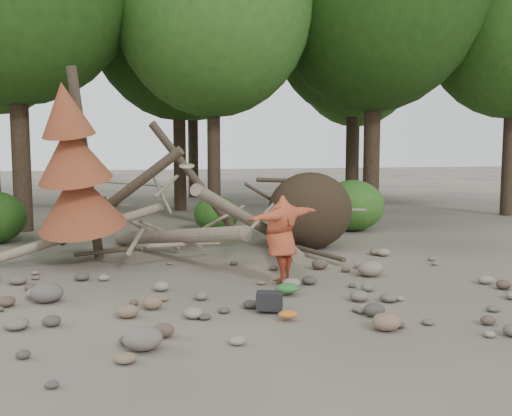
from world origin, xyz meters
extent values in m
plane|color=#514C44|center=(0.00, 0.00, 0.00)|extent=(120.00, 120.00, 0.00)
ellipsoid|color=#332619|center=(2.60, 4.30, 0.99)|extent=(2.20, 1.87, 1.98)
cylinder|color=gray|center=(-1.00, 3.70, 0.55)|extent=(2.61, 5.11, 1.08)
cylinder|color=gray|center=(0.80, 4.20, 0.90)|extent=(3.18, 3.71, 1.90)
cylinder|color=brown|center=(-2.20, 4.60, 1.40)|extent=(3.08, 1.91, 2.49)
cylinder|color=gray|center=(1.60, 3.50, 0.35)|extent=(1.13, 4.98, 0.43)
cylinder|color=brown|center=(-0.30, 4.80, 1.80)|extent=(2.39, 1.03, 2.89)
cylinder|color=gray|center=(-3.00, 4.00, 0.70)|extent=(3.71, 0.86, 1.20)
cylinder|color=#4C3F30|center=(-2.50, 3.50, 0.30)|extent=(1.52, 1.70, 0.49)
cylinder|color=gray|center=(0.20, 4.40, 0.80)|extent=(1.57, 0.85, 0.69)
cylinder|color=#4C3F30|center=(1.80, 4.90, 1.20)|extent=(1.92, 1.25, 1.10)
cylinder|color=gray|center=(-1.20, 4.20, 1.50)|extent=(0.37, 1.42, 0.85)
cylinder|color=#4C3F30|center=(2.20, 3.20, 0.15)|extent=(0.79, 2.54, 0.12)
cylinder|color=gray|center=(-0.80, 3.10, 0.45)|extent=(1.78, 1.11, 0.29)
cylinder|color=#4C3F30|center=(-2.90, 3.80, 2.20)|extent=(0.67, 1.13, 4.35)
cone|color=brown|center=(-3.06, 3.49, 1.50)|extent=(2.06, 2.13, 1.86)
cone|color=brown|center=(-3.16, 3.28, 2.50)|extent=(1.71, 1.78, 1.65)
cone|color=brown|center=(-3.26, 3.09, 3.40)|extent=(1.23, 1.30, 1.41)
cylinder|color=#38281C|center=(-5.00, 9.50, 4.48)|extent=(0.56, 0.56, 8.96)
cylinder|color=#38281C|center=(1.00, 9.20, 3.57)|extent=(0.44, 0.44, 7.14)
ellipsoid|color=#336A21|center=(1.00, 9.20, 7.34)|extent=(6.53, 6.53, 7.51)
cylinder|color=#38281C|center=(7.00, 9.80, 4.72)|extent=(0.60, 0.60, 9.45)
cylinder|color=#38281C|center=(12.50, 9.30, 3.85)|extent=(0.46, 0.46, 7.70)
cylinder|color=#38281C|center=(0.50, 14.20, 4.27)|extent=(0.52, 0.52, 8.54)
cylinder|color=#38281C|center=(8.00, 13.80, 4.06)|extent=(0.50, 0.50, 8.12)
ellipsoid|color=#295919|center=(8.00, 13.80, 8.35)|extent=(7.42, 7.42, 8.91)
cylinder|color=#38281C|center=(2.00, 20.50, 4.38)|extent=(0.54, 0.54, 8.75)
ellipsoid|color=#336A21|center=(2.00, 20.50, 9.00)|extent=(8.00, 8.00, 10.00)
cylinder|color=#38281C|center=(11.00, 20.00, 3.92)|extent=(0.46, 0.46, 7.84)
ellipsoid|color=#295919|center=(11.00, 20.00, 8.06)|extent=(7.17, 7.17, 8.60)
ellipsoid|color=#295919|center=(0.80, 7.80, 0.56)|extent=(1.40, 1.40, 1.12)
ellipsoid|color=#336A21|center=(5.00, 7.00, 0.80)|extent=(2.00, 2.00, 1.60)
imported|color=#A74225|center=(0.70, 0.71, 0.90)|extent=(1.96, 1.61, 1.64)
cylinder|color=#94825E|center=(-1.03, 1.05, 2.27)|extent=(0.37, 0.37, 0.12)
cube|color=black|center=(-0.03, -1.02, 0.14)|extent=(0.48, 0.40, 0.27)
ellipsoid|color=#2A692C|center=(0.57, -0.08, 0.08)|extent=(0.44, 0.37, 0.17)
ellipsoid|color=#B9671F|center=(0.12, -1.50, 0.05)|extent=(0.30, 0.24, 0.11)
ellipsoid|color=#686057|center=(-2.07, -2.20, 0.15)|extent=(0.51, 0.46, 0.31)
ellipsoid|color=#836452|center=(1.35, -2.28, 0.13)|extent=(0.42, 0.38, 0.25)
ellipsoid|color=gray|center=(2.67, 0.94, 0.16)|extent=(0.54, 0.48, 0.32)
ellipsoid|color=#5C564D|center=(-3.50, 0.53, 0.17)|extent=(0.55, 0.50, 0.33)
camera|label=1|loc=(-2.47, -9.46, 2.60)|focal=40.00mm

